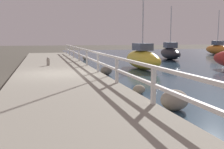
# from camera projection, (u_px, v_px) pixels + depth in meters

# --- Properties ---
(ground_plane) EXTENTS (120.00, 120.00, 0.00)m
(ground_plane) POSITION_uv_depth(u_px,v_px,m) (58.00, 79.00, 12.25)
(ground_plane) COLOR #4C473D
(dock_walkway) EXTENTS (4.02, 36.00, 0.29)m
(dock_walkway) POSITION_uv_depth(u_px,v_px,m) (58.00, 76.00, 12.23)
(dock_walkway) COLOR gray
(dock_walkway) RESTS_ON ground
(railing) EXTENTS (0.10, 32.50, 0.96)m
(railing) POSITION_uv_depth(u_px,v_px,m) (98.00, 58.00, 12.62)
(railing) COLOR white
(railing) RESTS_ON dock_walkway
(boulder_upstream) EXTENTS (0.55, 0.49, 0.41)m
(boulder_upstream) POSITION_uv_depth(u_px,v_px,m) (86.00, 58.00, 23.37)
(boulder_upstream) COLOR gray
(boulder_upstream) RESTS_ON ground
(boulder_far_strip) EXTENTS (0.59, 0.53, 0.44)m
(boulder_far_strip) POSITION_uv_depth(u_px,v_px,m) (173.00, 102.00, 7.02)
(boulder_far_strip) COLOR #666056
(boulder_far_strip) RESTS_ON ground
(boulder_near_dock) EXTENTS (0.75, 0.67, 0.56)m
(boulder_near_dock) POSITION_uv_depth(u_px,v_px,m) (174.00, 100.00, 6.96)
(boulder_near_dock) COLOR gray
(boulder_near_dock) RESTS_ON ground
(boulder_downstream) EXTENTS (0.43, 0.39, 0.32)m
(boulder_downstream) POSITION_uv_depth(u_px,v_px,m) (139.00, 89.00, 9.02)
(boulder_downstream) COLOR gray
(boulder_downstream) RESTS_ON ground
(boulder_water_edge) EXTENTS (0.62, 0.55, 0.46)m
(boulder_water_edge) POSITION_uv_depth(u_px,v_px,m) (106.00, 71.00, 13.71)
(boulder_water_edge) COLOR #666056
(boulder_water_edge) RESTS_ON ground
(mooring_bollard) EXTENTS (0.18, 0.18, 0.50)m
(mooring_bollard) POSITION_uv_depth(u_px,v_px,m) (48.00, 61.00, 15.66)
(mooring_bollard) COLOR gray
(mooring_bollard) RESTS_ON dock_walkway
(sailboat_black) EXTENTS (2.56, 5.44, 4.77)m
(sailboat_black) POSITION_uv_depth(u_px,v_px,m) (170.00, 53.00, 24.09)
(sailboat_black) COLOR black
(sailboat_black) RESTS_ON water_surface
(sailboat_yellow) EXTENTS (1.36, 4.52, 7.66)m
(sailboat_yellow) POSITION_uv_depth(u_px,v_px,m) (142.00, 58.00, 16.32)
(sailboat_yellow) COLOR gold
(sailboat_yellow) RESTS_ON water_surface
(sailboat_orange) EXTENTS (1.52, 4.28, 5.17)m
(sailboat_orange) POSITION_uv_depth(u_px,v_px,m) (217.00, 49.00, 31.26)
(sailboat_orange) COLOR orange
(sailboat_orange) RESTS_ON water_surface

